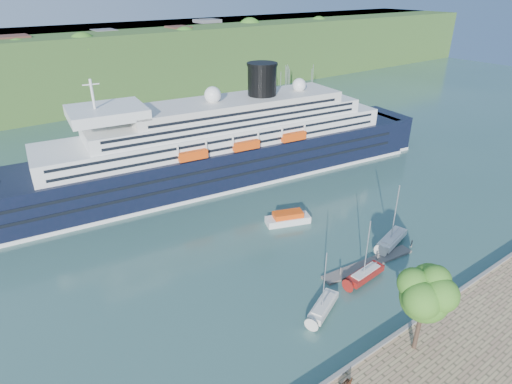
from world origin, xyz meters
name	(u,v)px	position (x,y,z in m)	size (l,w,h in m)	color
ground	(417,324)	(0.00, 0.00, 0.00)	(400.00, 400.00, 0.00)	#2F534C
far_hillside	(77,66)	(0.00, 145.00, 12.00)	(400.00, 50.00, 24.00)	#375823
quay_coping	(420,318)	(0.00, -0.20, 1.15)	(220.00, 0.50, 0.30)	slate
cruise_ship	(214,127)	(2.36, 53.12, 12.19)	(108.56, 15.81, 24.38)	black
park_bench	(345,384)	(-15.27, -1.75, 1.56)	(1.74, 0.71, 1.11)	#402212
promenade_tree	(423,307)	(-4.63, -2.65, 7.01)	(7.26, 7.26, 12.02)	#2F6C1C
floating_pontoon	(368,264)	(4.89, 12.19, 0.19)	(16.85, 2.06, 0.37)	slate
sailboat_white_near	(325,284)	(-8.18, 8.74, 4.62)	(7.15, 1.99, 9.24)	silver
sailboat_red	(368,252)	(1.63, 10.09, 4.83)	(7.48, 2.08, 9.66)	maroon
sailboat_white_far	(396,217)	(12.43, 13.76, 5.32)	(8.24, 2.29, 10.65)	silver
tender_launch	(288,218)	(3.03, 29.42, 1.12)	(8.09, 2.77, 2.23)	#E9480D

